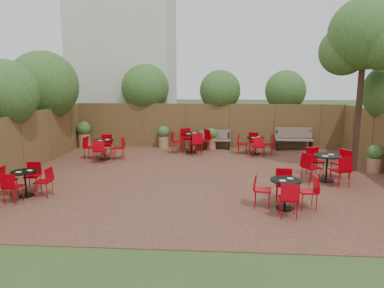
{
  "coord_description": "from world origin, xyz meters",
  "views": [
    {
      "loc": [
        0.37,
        -11.21,
        3.21
      ],
      "look_at": [
        -0.44,
        0.5,
        1.0
      ],
      "focal_mm": 33.75,
      "sensor_mm": 36.0,
      "label": 1
    }
  ],
  "objects": [
    {
      "name": "ground",
      "position": [
        0.0,
        0.0,
        0.0
      ],
      "size": [
        80.0,
        80.0,
        0.0
      ],
      "primitive_type": "plane",
      "color": "#354F23",
      "rests_on": "ground"
    },
    {
      "name": "courtyard_paving",
      "position": [
        0.0,
        0.0,
        0.01
      ],
      "size": [
        12.0,
        10.0,
        0.02
      ],
      "primitive_type": "cube",
      "color": "#371E16",
      "rests_on": "ground"
    },
    {
      "name": "fence_back",
      "position": [
        0.0,
        5.0,
        1.0
      ],
      "size": [
        12.0,
        0.08,
        2.0
      ],
      "primitive_type": "cube",
      "color": "brown",
      "rests_on": "ground"
    },
    {
      "name": "fence_left",
      "position": [
        -6.0,
        0.0,
        1.0
      ],
      "size": [
        0.08,
        10.0,
        2.0
      ],
      "primitive_type": "cube",
      "color": "brown",
      "rests_on": "ground"
    },
    {
      "name": "neighbour_building",
      "position": [
        -4.5,
        8.0,
        4.0
      ],
      "size": [
        5.0,
        4.0,
        8.0
      ],
      "primitive_type": "cube",
      "color": "beige",
      "rests_on": "ground"
    },
    {
      "name": "overhang_foliage",
      "position": [
        -2.57,
        2.86,
        2.68
      ],
      "size": [
        15.69,
        10.22,
        2.77
      ],
      "color": "#2D551B",
      "rests_on": "ground"
    },
    {
      "name": "courtyard_tree",
      "position": [
        5.07,
        1.14,
        4.36
      ],
      "size": [
        2.55,
        2.45,
        5.69
      ],
      "rotation": [
        0.0,
        0.0,
        0.17
      ],
      "color": "black",
      "rests_on": "courtyard_paving"
    },
    {
      "name": "park_bench_left",
      "position": [
        0.28,
        4.62,
        0.46
      ],
      "size": [
        1.4,
        0.54,
        0.85
      ],
      "rotation": [
        0.0,
        0.0,
        0.07
      ],
      "color": "brown",
      "rests_on": "courtyard_paving"
    },
    {
      "name": "park_bench_right",
      "position": [
        3.75,
        4.63,
        0.53
      ],
      "size": [
        1.6,
        0.53,
        0.99
      ],
      "rotation": [
        0.0,
        0.0,
        -0.01
      ],
      "color": "brown",
      "rests_on": "courtyard_paving"
    },
    {
      "name": "bistro_tables",
      "position": [
        -0.08,
        0.94,
        0.46
      ],
      "size": [
        10.07,
        8.09,
        0.94
      ],
      "color": "black",
      "rests_on": "courtyard_paving"
    },
    {
      "name": "planters",
      "position": [
        -1.46,
        3.89,
        0.59
      ],
      "size": [
        11.88,
        4.28,
        1.18
      ],
      "color": "#9B694D",
      "rests_on": "courtyard_paving"
    }
  ]
}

